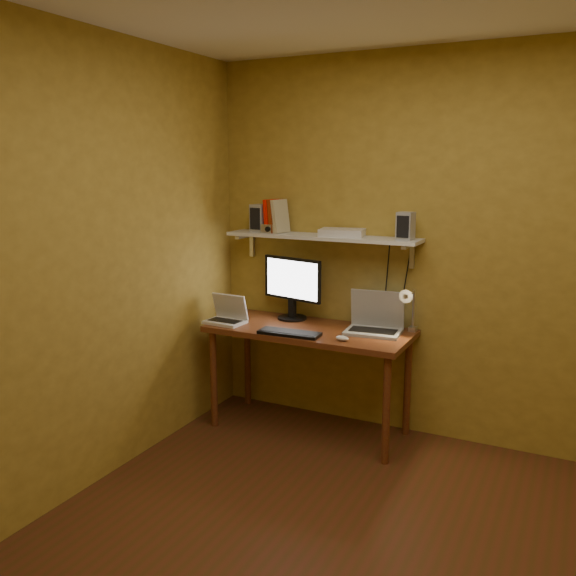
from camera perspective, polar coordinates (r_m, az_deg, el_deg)
The scene contains 14 objects.
room at distance 2.62m, azimuth 7.79°, elevation -0.89°, with size 3.44×3.24×2.64m.
desk at distance 4.24m, azimuth 2.00°, elevation -4.88°, with size 1.40×0.60×0.75m.
wall_shelf at distance 4.28m, azimuth 3.15°, elevation 4.75°, with size 1.40×0.25×0.21m.
monitor at distance 4.41m, azimuth 0.39°, elevation 0.30°, with size 0.49×0.25×0.45m.
laptop at distance 4.15m, azimuth 8.15°, elevation -3.09°, with size 0.39×0.30×0.27m.
netbook at distance 4.37m, azimuth -5.69°, elevation -2.51°, with size 0.28×0.21×0.20m.
keyboard at distance 4.05m, azimuth 0.13°, elevation -4.24°, with size 0.42×0.14×0.02m, color black.
mouse at distance 3.93m, azimuth 5.10°, elevation -4.70°, with size 0.09×0.06×0.03m, color silver.
desk_lamp at distance 4.07m, azimuth 11.28°, elevation -1.52°, with size 0.09×0.23×0.38m.
speaker_left at distance 4.48m, azimuth -2.65°, elevation 6.55°, with size 0.11×0.11×0.20m, color #95989D.
speaker_right at distance 4.05m, azimuth 10.95°, elevation 5.71°, with size 0.10×0.10×0.18m, color #95989D.
books at distance 4.42m, azimuth -1.10°, elevation 6.75°, with size 0.15×0.17×0.24m.
shelf_camera at distance 4.38m, azimuth -1.85°, elevation 5.55°, with size 0.11×0.06×0.06m.
router at distance 4.22m, azimuth 5.09°, elevation 5.20°, with size 0.30×0.20×0.05m, color silver.
Camera 1 is at (0.81, -2.43, 1.85)m, focal length 38.00 mm.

